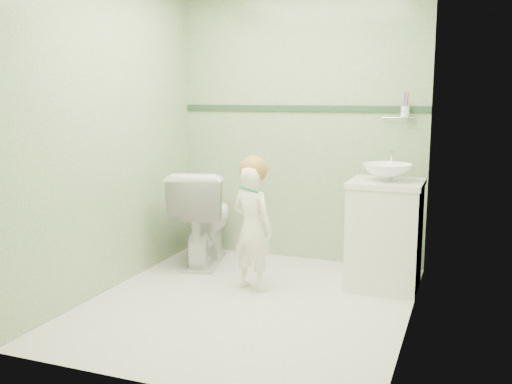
% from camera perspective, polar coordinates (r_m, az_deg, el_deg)
% --- Properties ---
extents(ground, '(2.50, 2.50, 0.00)m').
position_cam_1_polar(ground, '(4.13, -0.75, -11.06)').
color(ground, silver).
rests_on(ground, ground).
extents(room_shell, '(2.50, 2.54, 2.40)m').
position_cam_1_polar(room_shell, '(3.87, -0.79, 5.79)').
color(room_shell, '#85A978').
rests_on(room_shell, ground).
extents(trim_stripe, '(2.20, 0.02, 0.05)m').
position_cam_1_polar(trim_stripe, '(5.04, 4.45, 8.35)').
color(trim_stripe, '#264430').
rests_on(trim_stripe, room_shell).
extents(vanity, '(0.52, 0.50, 0.80)m').
position_cam_1_polar(vanity, '(4.46, 12.74, -4.36)').
color(vanity, silver).
rests_on(vanity, ground).
extents(counter, '(0.54, 0.52, 0.04)m').
position_cam_1_polar(counter, '(4.38, 12.94, 0.86)').
color(counter, white).
rests_on(counter, vanity).
extents(basin, '(0.37, 0.37, 0.13)m').
position_cam_1_polar(basin, '(4.37, 12.98, 1.95)').
color(basin, white).
rests_on(basin, counter).
extents(faucet, '(0.03, 0.13, 0.18)m').
position_cam_1_polar(faucet, '(4.54, 13.34, 3.23)').
color(faucet, silver).
rests_on(faucet, counter).
extents(cup_holder, '(0.26, 0.07, 0.21)m').
position_cam_1_polar(cup_holder, '(4.81, 14.61, 7.78)').
color(cup_holder, silver).
rests_on(cup_holder, room_shell).
extents(toilet, '(0.64, 0.90, 0.83)m').
position_cam_1_polar(toilet, '(5.01, -5.29, -2.46)').
color(toilet, white).
rests_on(toilet, ground).
extents(toddler, '(0.40, 0.32, 0.95)m').
position_cam_1_polar(toddler, '(4.29, -0.38, -3.63)').
color(toddler, white).
rests_on(toddler, ground).
extents(hair_cap, '(0.21, 0.21, 0.21)m').
position_cam_1_polar(hair_cap, '(4.23, -0.26, 2.26)').
color(hair_cap, olive).
rests_on(hair_cap, toddler).
extents(teal_toothbrush, '(0.11, 0.14, 0.08)m').
position_cam_1_polar(teal_toothbrush, '(4.09, -0.63, 0.29)').
color(teal_toothbrush, '#0E805C').
rests_on(teal_toothbrush, toddler).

